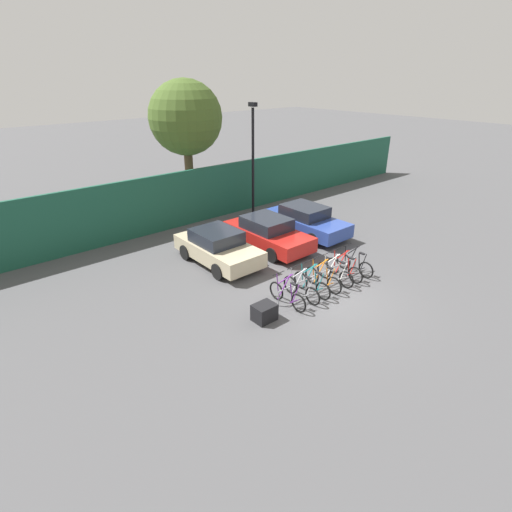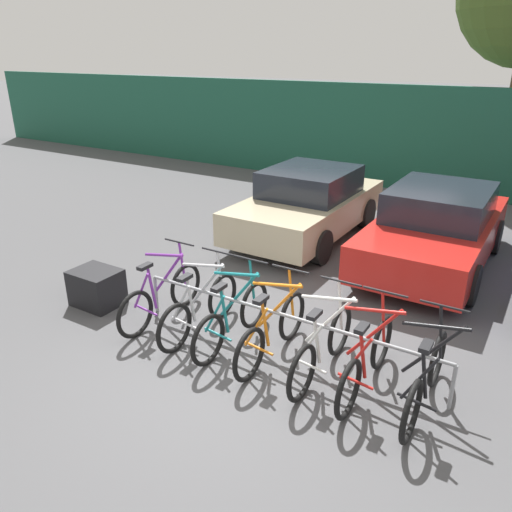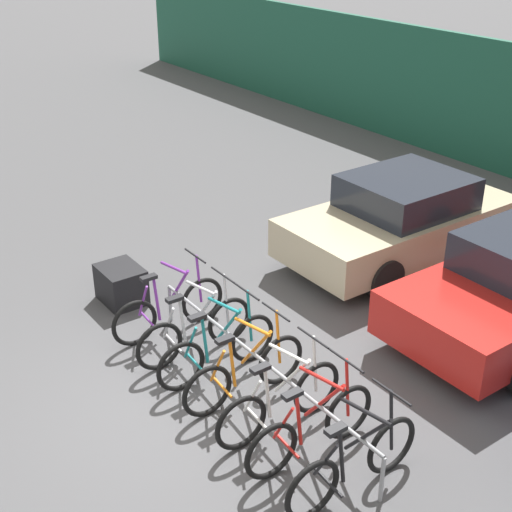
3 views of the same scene
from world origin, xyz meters
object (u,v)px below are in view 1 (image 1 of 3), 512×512
at_px(bicycle_teal, 312,284).
at_px(car_beige, 218,247).
at_px(bicycle_black, 355,264).
at_px(bicycle_white, 335,273).
at_px(car_red, 268,233).
at_px(cargo_crate, 264,312).
at_px(bicycle_purple, 287,295).
at_px(bike_rack, 321,274).
at_px(bicycle_silver, 301,289).
at_px(bicycle_orange, 323,279).
at_px(bicycle_red, 344,269).
at_px(tree_behind_hoarding, 186,118).
at_px(lamp_post, 253,155).
at_px(car_blue, 305,220).

xyz_separation_m(bicycle_teal, car_beige, (-1.00, 4.21, 0.31)).
relative_size(bicycle_black, car_beige, 0.43).
relative_size(bicycle_white, car_red, 0.40).
bearing_deg(cargo_crate, car_red, 47.00).
distance_m(bicycle_purple, car_red, 4.91).
xyz_separation_m(bike_rack, bicycle_silver, (-1.15, -0.15, -0.11)).
bearing_deg(bicycle_orange, bicycle_black, -0.29).
distance_m(bicycle_purple, bicycle_red, 3.00).
bearing_deg(bicycle_teal, bicycle_purple, -177.62).
xyz_separation_m(bicycle_orange, bicycle_red, (1.21, 0.00, 0.00)).
distance_m(bicycle_red, car_beige, 5.07).
relative_size(car_beige, tree_behind_hoarding, 0.58).
distance_m(bicycle_orange, lamp_post, 9.15).
xyz_separation_m(bicycle_silver, cargo_crate, (-1.83, -0.16, -0.10)).
height_order(bicycle_red, cargo_crate, bicycle_red).
distance_m(bicycle_orange, car_red, 4.17).
bearing_deg(bicycle_purple, bicycle_silver, -0.56).
distance_m(bike_rack, car_beige, 4.38).
distance_m(bicycle_orange, tree_behind_hoarding, 11.77).
relative_size(bicycle_white, lamp_post, 0.30).
bearing_deg(tree_behind_hoarding, bicycle_teal, -99.76).
bearing_deg(bicycle_red, bicycle_teal, -179.00).
distance_m(car_blue, tree_behind_hoarding, 8.21).
relative_size(bicycle_teal, bicycle_red, 1.00).
height_order(bicycle_purple, bicycle_teal, same).
distance_m(bicycle_teal, car_blue, 5.77).
height_order(bicycle_white, lamp_post, lamp_post).
xyz_separation_m(bicycle_silver, car_beige, (-0.48, 4.21, 0.31)).
relative_size(bike_rack, car_beige, 1.05).
relative_size(car_beige, car_blue, 0.92).
bearing_deg(tree_behind_hoarding, lamp_post, -52.05).
bearing_deg(bicycle_silver, bicycle_white, 3.44).
bearing_deg(cargo_crate, bicycle_orange, 3.03).
bearing_deg(bicycle_silver, car_beige, 99.90).
xyz_separation_m(bicycle_white, cargo_crate, (-3.62, -0.16, -0.10)).
distance_m(bike_rack, cargo_crate, 3.01).
bearing_deg(bike_rack, tree_behind_hoarding, 83.40).
distance_m(bicycle_purple, car_blue, 6.67).
xyz_separation_m(car_red, cargo_crate, (-3.92, -4.20, -0.42)).
height_order(bicycle_silver, car_red, car_red).
bearing_deg(bicycle_orange, bike_rack, 76.39).
xyz_separation_m(bicycle_orange, car_blue, (3.46, 4.11, 0.31)).
height_order(car_beige, cargo_crate, car_beige).
distance_m(bicycle_teal, bicycle_black, 2.45).
height_order(bike_rack, bicycle_teal, bicycle_teal).
xyz_separation_m(bicycle_silver, bicycle_black, (2.98, 0.00, 0.00)).
height_order(bicycle_orange, car_blue, car_blue).
bearing_deg(car_blue, tree_behind_hoarding, 108.22).
xyz_separation_m(bicycle_black, car_blue, (1.60, 4.11, 0.31)).
distance_m(bicycle_teal, tree_behind_hoarding, 11.85).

